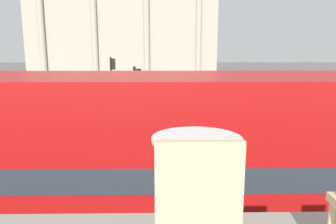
{
  "coord_description": "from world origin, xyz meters",
  "views": [
    {
      "loc": [
        0.94,
        -2.42,
        4.78
      ],
      "look_at": [
        1.22,
        15.57,
        1.18
      ],
      "focal_mm": 35.0,
      "sensor_mm": 36.0,
      "label": 1
    }
  ],
  "objects": [
    {
      "name": "car_silver",
      "position": [
        4.42,
        21.95,
        0.7
      ],
      "size": [
        4.2,
        1.93,
        1.35
      ],
      "rotation": [
        0.0,
        0.0,
        5.06
      ],
      "color": "black",
      "rests_on": "ground_plane"
    },
    {
      "name": "double_decker_bus",
      "position": [
        0.63,
        3.81,
        2.35
      ],
      "size": [
        10.29,
        2.68,
        4.25
      ],
      "rotation": [
        0.0,
        0.0,
        -0.01
      ],
      "color": "black",
      "rests_on": "ground_plane"
    },
    {
      "name": "car_navy",
      "position": [
        0.19,
        17.71,
        0.7
      ],
      "size": [
        4.2,
        1.93,
        1.35
      ],
      "rotation": [
        0.0,
        0.0,
        5.22
      ],
      "color": "black",
      "rests_on": "ground_plane"
    },
    {
      "name": "cafe_chair_0",
      "position": [
        1.1,
        -0.93,
        3.98
      ],
      "size": [
        0.4,
        0.4,
        0.91
      ],
      "rotation": [
        0.0,
        0.0,
        0.07
      ],
      "color": "#D1B789",
      "rests_on": "cafe_floor_slab"
    },
    {
      "name": "traffic_light_near",
      "position": [
        -0.2,
        11.5,
        2.58
      ],
      "size": [
        0.42,
        0.24,
        3.96
      ],
      "color": "black",
      "rests_on": "ground_plane"
    },
    {
      "name": "traffic_light_mid",
      "position": [
        -2.34,
        18.77,
        2.69
      ],
      "size": [
        0.42,
        0.24,
        4.14
      ],
      "color": "black",
      "rests_on": "ground_plane"
    },
    {
      "name": "cafe_dining_table",
      "position": [
        1.16,
        -0.35,
        4.0
      ],
      "size": [
        0.6,
        0.6,
        0.73
      ],
      "color": "#2D2D30",
      "rests_on": "cafe_floor_slab"
    },
    {
      "name": "plaza_building_left",
      "position": [
        -5.33,
        52.85,
        9.71
      ],
      "size": [
        29.52,
        11.62,
        19.42
      ],
      "color": "#B2A893",
      "rests_on": "ground_plane"
    },
    {
      "name": "pedestrian_blue",
      "position": [
        4.53,
        16.14,
        1.06
      ],
      "size": [
        0.32,
        0.32,
        1.82
      ],
      "rotation": [
        0.0,
        0.0,
        5.9
      ],
      "color": "#282B33",
      "rests_on": "ground_plane"
    },
    {
      "name": "pedestrian_black",
      "position": [
        -5.65,
        30.99,
        0.97
      ],
      "size": [
        0.32,
        0.32,
        1.68
      ],
      "rotation": [
        0.0,
        0.0,
        0.42
      ],
      "color": "#282B33",
      "rests_on": "ground_plane"
    }
  ]
}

